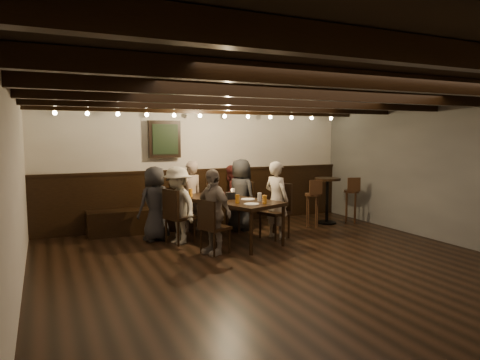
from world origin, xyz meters
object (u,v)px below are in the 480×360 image
dining_table (228,202)px  bar_stool_right (351,206)px  chair_right_near (240,215)px  person_left_far (213,212)px  person_right_far (277,200)px  person_bench_right (231,195)px  person_right_near (241,195)px  chair_right_far (275,221)px  chair_left_far (214,237)px  chair_left_near (179,227)px  person_bench_centre (191,196)px  person_left_near (178,205)px  high_top_table (327,194)px  bar_stool_left (312,210)px  person_bench_left (155,203)px

dining_table → bar_stool_right: (2.92, 0.31, -0.31)m
chair_right_near → person_left_far: bearing=121.5°
dining_table → person_right_far: bearing=-31.0°
dining_table → chair_right_near: (0.53, 0.66, -0.38)m
person_bench_right → person_right_near: size_ratio=0.89×
bar_stool_right → chair_right_far: bearing=-147.2°
chair_left_far → bar_stool_right: bar_stool_right is taller
chair_left_near → person_right_near: 1.52m
chair_right_far → person_bench_right: (-0.28, 1.33, 0.32)m
person_bench_centre → person_left_near: bearing=38.7°
dining_table → person_bench_right: (0.55, 1.15, -0.06)m
person_right_far → person_bench_centre: bearing=26.6°
chair_right_near → person_left_near: person_left_near is taller
person_left_near → person_bench_centre: bearing=128.7°
dining_table → person_bench_right: 1.27m
chair_left_near → chair_left_far: size_ratio=1.09×
chair_left_near → person_left_far: 0.98m
chair_left_far → high_top_table: high_top_table is taller
chair_right_near → person_right_far: (0.33, -0.84, 0.40)m
person_right_near → person_bench_centre: bearing=51.3°
high_top_table → person_left_near: bearing=-174.9°
chair_left_far → high_top_table: (2.95, 1.13, 0.36)m
dining_table → person_bench_centre: size_ratio=1.58×
person_right_near → bar_stool_right: 2.42m
person_bench_centre → bar_stool_left: 2.41m
chair_left_far → chair_right_far: bearing=90.0°
person_left_near → person_right_near: person_right_near is taller
dining_table → person_right_far: 0.87m
chair_left_near → person_right_far: size_ratio=0.68×
chair_right_near → person_bench_right: (0.02, 0.48, 0.33)m
dining_table → chair_left_far: chair_left_far is taller
chair_right_far → high_top_table: 1.75m
person_left_near → person_right_far: size_ratio=0.95×
chair_right_far → person_right_near: (-0.27, 0.86, 0.39)m
dining_table → chair_right_near: 0.93m
chair_left_near → person_right_near: (1.38, 0.49, 0.40)m
person_left_far → person_bench_centre: bearing=153.4°
chair_left_near → high_top_table: (3.25, 0.28, 0.34)m
chair_right_far → person_right_far: 0.39m
chair_right_near → chair_left_far: bearing=122.0°
dining_table → high_top_table: 2.47m
bar_stool_left → person_bench_right: bearing=157.1°
chair_right_near → person_right_near: person_right_near is taller
person_bench_left → person_left_far: person_left_far is taller
dining_table → chair_right_near: chair_right_near is taller
person_right_far → bar_stool_left: 1.20m
dining_table → person_right_near: person_right_near is taller
person_left_near → person_right_far: person_right_far is taller
chair_left_far → person_bench_centre: bearing=154.4°
person_bench_left → person_left_near: (0.29, -0.37, 0.00)m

